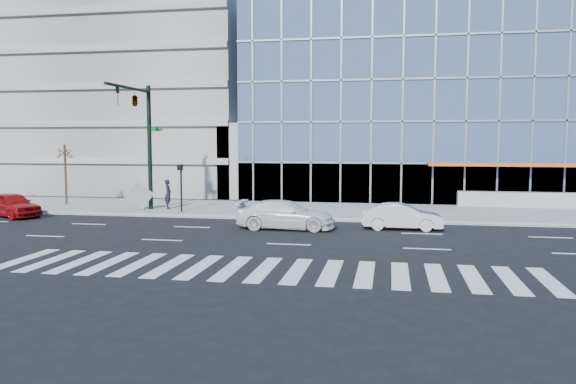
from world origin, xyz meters
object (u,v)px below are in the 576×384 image
object	(u,v)px
white_suv	(286,215)
pedestrian	(168,194)
traffic_signal	(139,116)
ped_signal_post	(181,180)
street_tree_near	(65,153)
red_sedan	(12,205)
tilted_panel	(140,196)
white_sedan	(402,217)

from	to	relation	value
white_suv	pedestrian	bearing A→B (deg)	55.65
traffic_signal	ped_signal_post	distance (m)	4.75
white_suv	traffic_signal	bearing A→B (deg)	66.68
ped_signal_post	traffic_signal	bearing A→B (deg)	-171.48
traffic_signal	street_tree_near	size ratio (longest dim) A/B	1.89
ped_signal_post	red_sedan	distance (m)	10.17
red_sedan	tilted_panel	xyz separation A→B (m)	(6.65, 3.46, 0.31)
white_suv	tilted_panel	size ratio (longest dim) A/B	3.97
street_tree_near	white_sedan	world-z (taller)	street_tree_near
street_tree_near	tilted_panel	world-z (taller)	street_tree_near
street_tree_near	white_sedan	bearing A→B (deg)	-15.30
ped_signal_post	white_suv	distance (m)	8.96
white_sedan	pedestrian	xyz separation A→B (m)	(-15.00, 5.19, 0.43)
traffic_signal	street_tree_near	distance (m)	7.96
street_tree_near	tilted_panel	size ratio (longest dim) A/B	3.25
ped_signal_post	red_sedan	world-z (taller)	ped_signal_post
traffic_signal	tilted_panel	distance (m)	5.18
street_tree_near	red_sedan	xyz separation A→B (m)	(-0.10, -5.63, -3.03)
tilted_panel	white_suv	bearing A→B (deg)	-50.17
white_sedan	pedestrian	size ratio (longest dim) A/B	2.15
white_sedan	white_suv	bearing A→B (deg)	97.25
street_tree_near	pedestrian	xyz separation A→B (m)	(8.05, -1.12, -2.67)
traffic_signal	white_suv	world-z (taller)	traffic_signal
white_suv	tilted_panel	distance (m)	11.64
traffic_signal	ped_signal_post	size ratio (longest dim) A/B	2.67
tilted_panel	street_tree_near	bearing A→B (deg)	137.01
traffic_signal	tilted_panel	world-z (taller)	traffic_signal
red_sedan	pedestrian	xyz separation A→B (m)	(8.15, 4.51, 0.36)
white_suv	pedestrian	size ratio (longest dim) A/B	2.68
ped_signal_post	white_suv	bearing A→B (deg)	-31.50
white_suv	ped_signal_post	bearing A→B (deg)	58.12
traffic_signal	pedestrian	bearing A→B (deg)	59.91
white_suv	pedestrian	world-z (taller)	pedestrian
white_sedan	tilted_panel	xyz separation A→B (m)	(-16.50, 4.13, 0.38)
ped_signal_post	tilted_panel	size ratio (longest dim) A/B	2.31
ped_signal_post	tilted_panel	world-z (taller)	ped_signal_post
traffic_signal	red_sedan	size ratio (longest dim) A/B	1.82
traffic_signal	white_sedan	bearing A→B (deg)	-11.88
white_suv	pedestrian	distance (m)	10.86
red_sedan	pedestrian	size ratio (longest dim) A/B	2.28
traffic_signal	white_suv	distance (m)	12.18
street_tree_near	red_sedan	size ratio (longest dim) A/B	0.96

